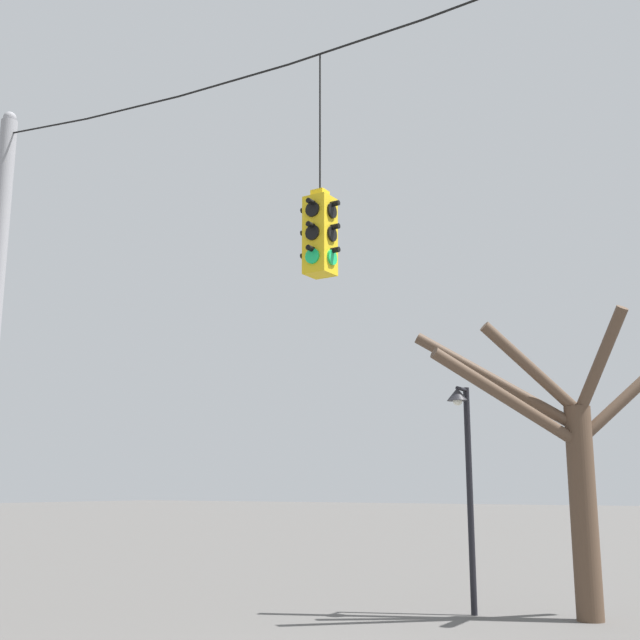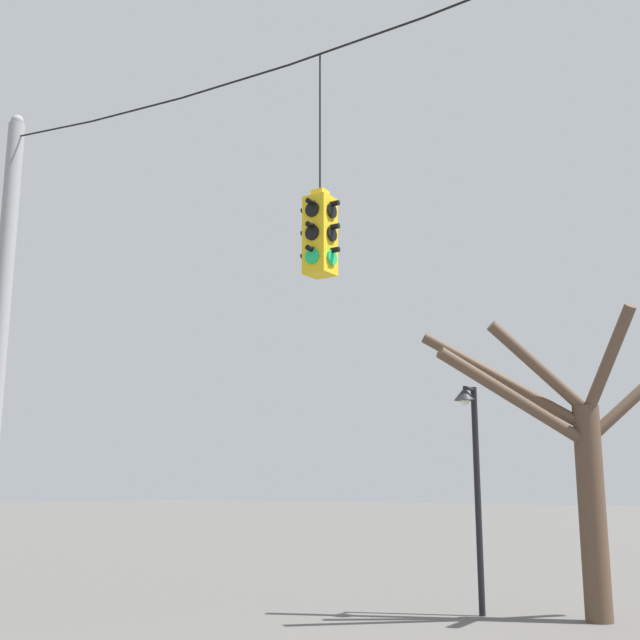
% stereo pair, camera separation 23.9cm
% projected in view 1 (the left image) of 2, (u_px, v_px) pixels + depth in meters
% --- Properties ---
extents(span_wire, '(14.43, 0.03, 0.51)m').
position_uv_depth(span_wire, '(353.00, 32.00, 10.72)').
color(span_wire, black).
extents(traffic_light_near_left_pole, '(0.58, 0.58, 3.12)m').
position_uv_depth(traffic_light_near_left_pole, '(320.00, 234.00, 10.43)').
color(traffic_light_near_left_pole, yellow).
extents(street_lamp, '(0.41, 0.71, 4.25)m').
position_uv_depth(street_lamp, '(464.00, 452.00, 15.31)').
color(street_lamp, black).
rests_on(street_lamp, ground_plane).
extents(bare_tree, '(5.11, 4.18, 5.63)m').
position_uv_depth(bare_tree, '(571.00, 452.00, 14.75)').
color(bare_tree, brown).
rests_on(bare_tree, ground_plane).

